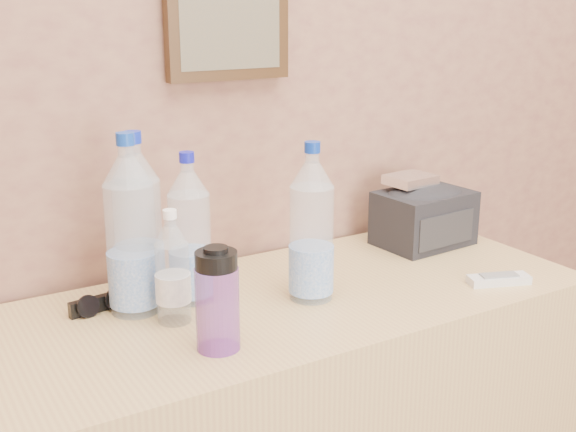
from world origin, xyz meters
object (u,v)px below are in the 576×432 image
object	(u,v)px
pet_large_b	(138,229)
pet_small	(173,273)
pet_large_a	(131,235)
toiletry_bag	(424,215)
nalgene_bottle	(217,299)
ac_remote	(499,280)
pet_large_d	(312,231)
pet_large_c	(190,236)
sunglasses	(99,304)
foil_packet	(410,180)

from	to	relation	value
pet_large_b	pet_small	xyz separation A→B (m)	(0.02, -0.13, -0.06)
pet_large_a	toiletry_bag	size ratio (longest dim) A/B	1.58
nalgene_bottle	ac_remote	xyz separation A→B (m)	(0.69, -0.04, -0.09)
pet_large_a	pet_large_d	xyz separation A→B (m)	(0.35, -0.13, -0.01)
pet_large_d	pet_large_c	bearing A→B (deg)	151.72
sunglasses	pet_large_a	bearing A→B (deg)	-36.44
pet_large_b	ac_remote	distance (m)	0.81
pet_small	sunglasses	size ratio (longest dim) A/B	1.81
pet_large_c	sunglasses	bearing A→B (deg)	167.22
ac_remote	foil_packet	world-z (taller)	foil_packet
sunglasses	foil_packet	bearing A→B (deg)	-6.95
pet_large_d	sunglasses	bearing A→B (deg)	158.40
pet_large_c	nalgene_bottle	xyz separation A→B (m)	(-0.05, -0.24, -0.05)
nalgene_bottle	sunglasses	bearing A→B (deg)	116.60
nalgene_bottle	toiletry_bag	xyz separation A→B (m)	(0.72, 0.27, -0.02)
pet_large_b	foil_packet	world-z (taller)	pet_large_b
pet_large_b	foil_packet	distance (m)	0.74
sunglasses	toiletry_bag	world-z (taller)	toiletry_bag
pet_large_b	toiletry_bag	distance (m)	0.77
pet_large_b	nalgene_bottle	xyz separation A→B (m)	(0.05, -0.28, -0.07)
pet_large_b	pet_large_c	size ratio (longest dim) A/B	1.14
pet_large_c	pet_small	distance (m)	0.12
sunglasses	ac_remote	world-z (taller)	sunglasses
pet_large_a	pet_small	xyz separation A→B (m)	(0.05, -0.09, -0.06)
pet_large_a	pet_small	distance (m)	0.12
pet_large_a	pet_large_b	world-z (taller)	pet_large_a
pet_large_a	ac_remote	bearing A→B (deg)	-20.25
toiletry_bag	ac_remote	bearing A→B (deg)	-101.26
pet_large_a	pet_large_d	size ratio (longest dim) A/B	1.09
ac_remote	pet_large_a	bearing A→B (deg)	179.89
pet_large_d	toiletry_bag	bearing A→B (deg)	18.93
nalgene_bottle	toiletry_bag	distance (m)	0.77
pet_large_c	sunglasses	world-z (taller)	pet_large_c
pet_large_a	sunglasses	world-z (taller)	pet_large_a
pet_large_a	toiletry_bag	world-z (taller)	pet_large_a
nalgene_bottle	ac_remote	size ratio (longest dim) A/B	1.40
pet_large_b	foil_packet	size ratio (longest dim) A/B	3.16
nalgene_bottle	pet_small	bearing A→B (deg)	98.95
nalgene_bottle	sunglasses	world-z (taller)	nalgene_bottle
sunglasses	ac_remote	distance (m)	0.88
pet_large_a	toiletry_bag	xyz separation A→B (m)	(0.80, 0.03, -0.08)
pet_large_c	foil_packet	bearing A→B (deg)	5.19
pet_large_c	sunglasses	distance (m)	0.23
pet_large_d	foil_packet	size ratio (longest dim) A/B	2.94
pet_large_c	ac_remote	distance (m)	0.70
pet_large_b	ac_remote	xyz separation A→B (m)	(0.73, -0.32, -0.15)
pet_large_b	nalgene_bottle	distance (m)	0.29
pet_large_c	toiletry_bag	xyz separation A→B (m)	(0.67, 0.03, -0.06)
ac_remote	toiletry_bag	bearing A→B (deg)	102.86
pet_large_c	toiletry_bag	world-z (taller)	pet_large_c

